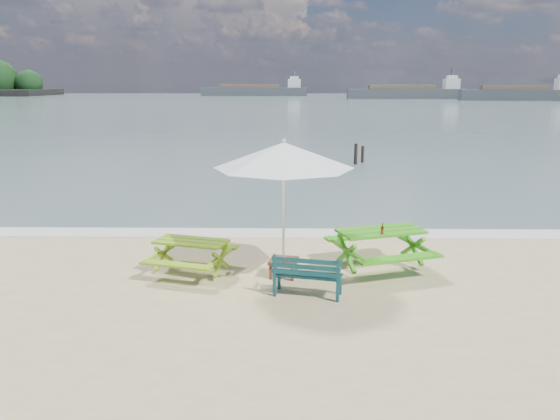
{
  "coord_description": "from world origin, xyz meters",
  "views": [
    {
      "loc": [
        0.09,
        -9.01,
        3.85
      ],
      "look_at": [
        -0.1,
        3.0,
        1.0
      ],
      "focal_mm": 35.0,
      "sensor_mm": 36.0,
      "label": 1
    }
  ],
  "objects_px": {
    "picnic_table_right": "(380,250)",
    "park_bench": "(308,283)",
    "beer_bottle": "(382,230)",
    "side_table": "(284,267)",
    "patio_umbrella": "(284,155)",
    "picnic_table_left": "(192,257)",
    "swimmer": "(312,170)"
  },
  "relations": [
    {
      "from": "picnic_table_left",
      "to": "patio_umbrella",
      "type": "relative_size",
      "value": 0.61
    },
    {
      "from": "picnic_table_left",
      "to": "picnic_table_right",
      "type": "relative_size",
      "value": 0.81
    },
    {
      "from": "side_table",
      "to": "patio_umbrella",
      "type": "xyz_separation_m",
      "value": [
        0.0,
        0.0,
        2.27
      ]
    },
    {
      "from": "picnic_table_left",
      "to": "beer_bottle",
      "type": "distance_m",
      "value": 3.91
    },
    {
      "from": "side_table",
      "to": "beer_bottle",
      "type": "distance_m",
      "value": 2.12
    },
    {
      "from": "picnic_table_left",
      "to": "swimmer",
      "type": "bearing_deg",
      "value": 79.09
    },
    {
      "from": "beer_bottle",
      "to": "swimmer",
      "type": "distance_m",
      "value": 16.42
    },
    {
      "from": "park_bench",
      "to": "beer_bottle",
      "type": "bearing_deg",
      "value": 37.88
    },
    {
      "from": "picnic_table_left",
      "to": "patio_umbrella",
      "type": "xyz_separation_m",
      "value": [
        1.88,
        -0.16,
        2.12
      ]
    },
    {
      "from": "picnic_table_right",
      "to": "side_table",
      "type": "height_order",
      "value": "picnic_table_right"
    },
    {
      "from": "park_bench",
      "to": "beer_bottle",
      "type": "relative_size",
      "value": 5.58
    },
    {
      "from": "picnic_table_left",
      "to": "patio_umbrella",
      "type": "bearing_deg",
      "value": -4.75
    },
    {
      "from": "park_bench",
      "to": "swimmer",
      "type": "height_order",
      "value": "park_bench"
    },
    {
      "from": "park_bench",
      "to": "picnic_table_right",
      "type": "bearing_deg",
      "value": 43.79
    },
    {
      "from": "park_bench",
      "to": "side_table",
      "type": "distance_m",
      "value": 1.1
    },
    {
      "from": "park_bench",
      "to": "patio_umbrella",
      "type": "xyz_separation_m",
      "value": [
        -0.45,
        1.0,
        2.22
      ]
    },
    {
      "from": "swimmer",
      "to": "picnic_table_left",
      "type": "bearing_deg",
      "value": -100.91
    },
    {
      "from": "park_bench",
      "to": "beer_bottle",
      "type": "distance_m",
      "value": 2.06
    },
    {
      "from": "patio_umbrella",
      "to": "swimmer",
      "type": "relative_size",
      "value": 1.92
    },
    {
      "from": "picnic_table_right",
      "to": "patio_umbrella",
      "type": "bearing_deg",
      "value": -166.1
    },
    {
      "from": "side_table",
      "to": "park_bench",
      "type": "bearing_deg",
      "value": -65.86
    },
    {
      "from": "picnic_table_right",
      "to": "side_table",
      "type": "xyz_separation_m",
      "value": [
        -2.02,
        -0.5,
        -0.22
      ]
    },
    {
      "from": "beer_bottle",
      "to": "park_bench",
      "type": "bearing_deg",
      "value": -142.12
    },
    {
      "from": "park_bench",
      "to": "patio_umbrella",
      "type": "distance_m",
      "value": 2.48
    },
    {
      "from": "swimmer",
      "to": "picnic_table_right",
      "type": "bearing_deg",
      "value": -87.35
    },
    {
      "from": "picnic_table_right",
      "to": "park_bench",
      "type": "relative_size",
      "value": 1.85
    },
    {
      "from": "park_bench",
      "to": "beer_bottle",
      "type": "height_order",
      "value": "beer_bottle"
    },
    {
      "from": "picnic_table_right",
      "to": "swimmer",
      "type": "bearing_deg",
      "value": 92.65
    },
    {
      "from": "patio_umbrella",
      "to": "park_bench",
      "type": "bearing_deg",
      "value": -65.86
    },
    {
      "from": "picnic_table_right",
      "to": "park_bench",
      "type": "bearing_deg",
      "value": -136.21
    },
    {
      "from": "picnic_table_right",
      "to": "swimmer",
      "type": "distance_m",
      "value": 16.07
    },
    {
      "from": "side_table",
      "to": "patio_umbrella",
      "type": "height_order",
      "value": "patio_umbrella"
    }
  ]
}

